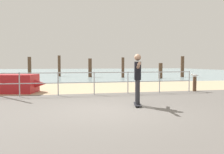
{
  "coord_description": "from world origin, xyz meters",
  "views": [
    {
      "loc": [
        -1.51,
        -6.81,
        1.41
      ],
      "look_at": [
        0.52,
        2.0,
        0.9
      ],
      "focal_mm": 37.35,
      "sensor_mm": 36.0,
      "label": 1
    }
  ],
  "objects_px": {
    "skateboarder": "(138,76)",
    "bollard_short": "(195,84)",
    "skateboard": "(137,104)",
    "seagull": "(195,75)"
  },
  "relations": [
    {
      "from": "bollard_short",
      "to": "seagull",
      "type": "relative_size",
      "value": 1.54
    },
    {
      "from": "bollard_short",
      "to": "skateboard",
      "type": "bearing_deg",
      "value": -142.18
    },
    {
      "from": "skateboard",
      "to": "bollard_short",
      "type": "bearing_deg",
      "value": 37.82
    },
    {
      "from": "skateboard",
      "to": "skateboarder",
      "type": "relative_size",
      "value": 0.5
    },
    {
      "from": "skateboard",
      "to": "bollard_short",
      "type": "distance_m",
      "value": 5.31
    },
    {
      "from": "skateboarder",
      "to": "bollard_short",
      "type": "distance_m",
      "value": 5.34
    },
    {
      "from": "skateboard",
      "to": "bollard_short",
      "type": "xyz_separation_m",
      "value": [
        4.19,
        3.25,
        0.31
      ]
    },
    {
      "from": "skateboarder",
      "to": "skateboard",
      "type": "bearing_deg",
      "value": 51.34
    },
    {
      "from": "skateboarder",
      "to": "bollard_short",
      "type": "bearing_deg",
      "value": 37.82
    },
    {
      "from": "skateboard",
      "to": "bollard_short",
      "type": "height_order",
      "value": "bollard_short"
    }
  ]
}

